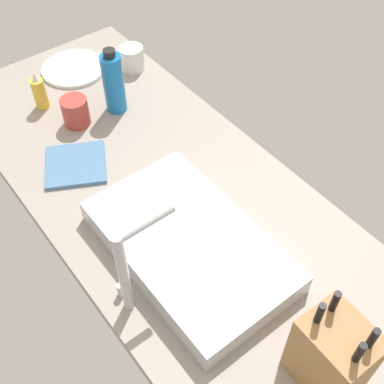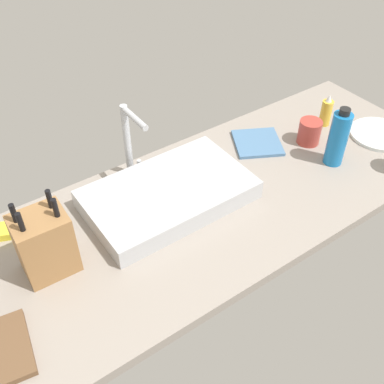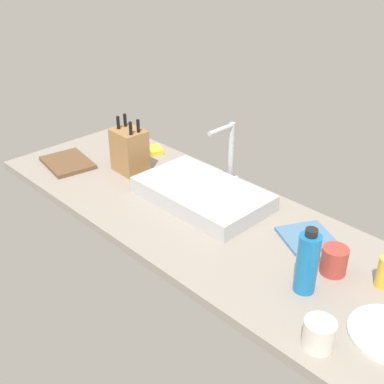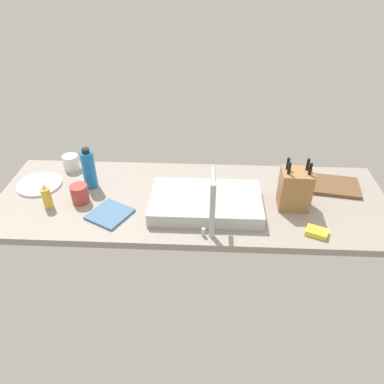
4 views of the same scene
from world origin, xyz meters
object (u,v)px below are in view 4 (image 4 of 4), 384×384
at_px(faucet, 212,204).
at_px(knife_block, 295,189).
at_px(cutting_board, 335,186).
at_px(coffee_mug, 71,162).
at_px(dinner_plate, 39,184).
at_px(ceramic_cup, 80,194).
at_px(dish_towel, 110,214).
at_px(water_bottle, 89,169).
at_px(sink_basin, 206,202).
at_px(dish_sponge, 317,232).
at_px(soap_bottle, 47,197).

distance_m(faucet, knife_block, 0.44).
bearing_deg(cutting_board, coffee_mug, -4.68).
bearing_deg(cutting_board, dinner_plate, 2.05).
distance_m(coffee_mug, ceramic_cup, 0.33).
distance_m(cutting_board, dinner_plate, 1.51).
distance_m(faucet, dinner_plate, 0.95).
xyz_separation_m(knife_block, dish_towel, (0.85, 0.11, -0.09)).
height_order(dinner_plate, dish_towel, same).
bearing_deg(knife_block, water_bottle, -5.12).
bearing_deg(sink_basin, knife_block, -174.96).
height_order(dish_towel, dish_sponge, dish_sponge).
height_order(knife_block, cutting_board, knife_block).
distance_m(sink_basin, dish_sponge, 0.51).
relative_size(water_bottle, dish_sponge, 2.41).
bearing_deg(sink_basin, soap_bottle, 2.03).
distance_m(faucet, cutting_board, 0.75).
bearing_deg(soap_bottle, faucet, 168.68).
height_order(cutting_board, dish_sponge, dish_sponge).
height_order(sink_basin, dinner_plate, sink_basin).
distance_m(soap_bottle, dish_sponge, 1.23).
distance_m(water_bottle, ceramic_cup, 0.15).
distance_m(cutting_board, dish_towel, 1.13).
bearing_deg(sink_basin, dish_towel, 9.64).
distance_m(cutting_board, ceramic_cup, 1.27).
bearing_deg(dinner_plate, coffee_mug, -124.88).
bearing_deg(dish_towel, dish_sponge, 174.44).
xyz_separation_m(sink_basin, knife_block, (-0.41, -0.04, 0.06)).
distance_m(knife_block, cutting_board, 0.31).
distance_m(soap_bottle, dish_towel, 0.31).
height_order(faucet, knife_block, faucet).
height_order(sink_basin, dish_sponge, sink_basin).
xyz_separation_m(water_bottle, coffee_mug, (0.15, -0.16, -0.06)).
xyz_separation_m(faucet, dinner_plate, (0.88, -0.33, -0.15)).
xyz_separation_m(dish_towel, ceramic_cup, (0.16, -0.10, 0.04)).
bearing_deg(dish_towel, cutting_board, -165.70).
bearing_deg(ceramic_cup, water_bottle, -96.59).
xyz_separation_m(soap_bottle, dish_towel, (-0.30, 0.05, -0.05)).
bearing_deg(coffee_mug, sink_basin, 156.67).
relative_size(cutting_board, water_bottle, 1.09).
distance_m(dinner_plate, dish_towel, 0.47).
height_order(soap_bottle, water_bottle, water_bottle).
relative_size(knife_block, dish_towel, 1.45).
bearing_deg(coffee_mug, ceramic_cup, 114.88).
xyz_separation_m(faucet, cutting_board, (-0.63, -0.38, -0.15)).
bearing_deg(faucet, dish_sponge, -178.01).
distance_m(dinner_plate, coffee_mug, 0.21).
height_order(faucet, ceramic_cup, faucet).
height_order(sink_basin, ceramic_cup, ceramic_cup).
relative_size(sink_basin, dinner_plate, 2.31).
bearing_deg(knife_block, dish_sponge, 111.24).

